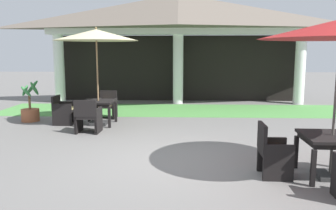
{
  "coord_description": "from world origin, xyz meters",
  "views": [
    {
      "loc": [
        0.12,
        -6.5,
        2.12
      ],
      "look_at": [
        -0.19,
        1.75,
        0.84
      ],
      "focal_mm": 36.96,
      "sensor_mm": 36.0,
      "label": 1
    }
  ],
  "objects_px": {
    "patio_table_near_foreground": "(332,141)",
    "patio_chair_near_foreground_west": "(273,153)",
    "potted_palm_left_edge": "(30,111)",
    "patio_chair_mid_left_west": "(64,111)",
    "patio_chair_mid_left_south": "(88,117)",
    "patio_table_mid_left": "(98,104)",
    "patio_chair_mid_left_north": "(107,106)",
    "patio_umbrella_mid_left": "(96,36)"
  },
  "relations": [
    {
      "from": "patio_chair_near_foreground_west",
      "to": "patio_table_mid_left",
      "type": "distance_m",
      "value": 5.72
    },
    {
      "from": "patio_table_mid_left",
      "to": "potted_palm_left_edge",
      "type": "height_order",
      "value": "potted_palm_left_edge"
    },
    {
      "from": "patio_chair_near_foreground_west",
      "to": "patio_table_mid_left",
      "type": "height_order",
      "value": "patio_chair_near_foreground_west"
    },
    {
      "from": "patio_chair_mid_left_north",
      "to": "patio_umbrella_mid_left",
      "type": "bearing_deg",
      "value": 90.0
    },
    {
      "from": "patio_chair_mid_left_west",
      "to": "patio_chair_mid_left_north",
      "type": "xyz_separation_m",
      "value": [
        1.07,
        1.01,
        -0.01
      ]
    },
    {
      "from": "patio_table_mid_left",
      "to": "patio_umbrella_mid_left",
      "type": "distance_m",
      "value": 1.94
    },
    {
      "from": "patio_table_near_foreground",
      "to": "patio_chair_mid_left_west",
      "type": "distance_m",
      "value": 7.3
    },
    {
      "from": "patio_table_mid_left",
      "to": "patio_chair_mid_left_west",
      "type": "bearing_deg",
      "value": 178.2
    },
    {
      "from": "patio_table_mid_left",
      "to": "patio_chair_mid_left_north",
      "type": "bearing_deg",
      "value": 88.2
    },
    {
      "from": "patio_table_near_foreground",
      "to": "patio_chair_mid_left_south",
      "type": "height_order",
      "value": "patio_chair_mid_left_south"
    },
    {
      "from": "patio_chair_near_foreground_west",
      "to": "potted_palm_left_edge",
      "type": "xyz_separation_m",
      "value": [
        -6.21,
        4.53,
        -0.09
      ]
    },
    {
      "from": "patio_chair_mid_left_west",
      "to": "patio_chair_mid_left_south",
      "type": "xyz_separation_m",
      "value": [
        1.0,
        -1.07,
        0.02
      ]
    },
    {
      "from": "patio_chair_mid_left_south",
      "to": "patio_table_mid_left",
      "type": "bearing_deg",
      "value": 90.0
    },
    {
      "from": "potted_palm_left_edge",
      "to": "patio_chair_mid_left_west",
      "type": "bearing_deg",
      "value": -18.23
    },
    {
      "from": "patio_chair_near_foreground_west",
      "to": "patio_chair_mid_left_south",
      "type": "height_order",
      "value": "patio_chair_near_foreground_west"
    },
    {
      "from": "patio_umbrella_mid_left",
      "to": "patio_chair_mid_left_west",
      "type": "distance_m",
      "value": 2.39
    },
    {
      "from": "patio_table_near_foreground",
      "to": "patio_chair_mid_left_west",
      "type": "height_order",
      "value": "patio_chair_mid_left_west"
    },
    {
      "from": "patio_table_mid_left",
      "to": "patio_chair_mid_left_south",
      "type": "bearing_deg",
      "value": -91.8
    },
    {
      "from": "patio_chair_near_foreground_west",
      "to": "potted_palm_left_edge",
      "type": "distance_m",
      "value": 7.68
    },
    {
      "from": "patio_table_near_foreground",
      "to": "patio_chair_near_foreground_west",
      "type": "distance_m",
      "value": 1.0
    },
    {
      "from": "patio_chair_mid_left_south",
      "to": "patio_umbrella_mid_left",
      "type": "bearing_deg",
      "value": 90.0
    },
    {
      "from": "patio_chair_mid_left_north",
      "to": "potted_palm_left_edge",
      "type": "height_order",
      "value": "potted_palm_left_edge"
    },
    {
      "from": "patio_table_near_foreground",
      "to": "patio_chair_mid_left_north",
      "type": "bearing_deg",
      "value": 133.64
    },
    {
      "from": "patio_table_near_foreground",
      "to": "patio_chair_near_foreground_west",
      "type": "height_order",
      "value": "patio_chair_near_foreground_west"
    },
    {
      "from": "patio_umbrella_mid_left",
      "to": "patio_chair_mid_left_west",
      "type": "relative_size",
      "value": 3.33
    },
    {
      "from": "potted_palm_left_edge",
      "to": "patio_chair_near_foreground_west",
      "type": "bearing_deg",
      "value": -36.1
    },
    {
      "from": "patio_chair_near_foreground_west",
      "to": "patio_chair_mid_left_south",
      "type": "relative_size",
      "value": 1.02
    },
    {
      "from": "patio_table_near_foreground",
      "to": "patio_chair_mid_left_south",
      "type": "relative_size",
      "value": 1.1
    },
    {
      "from": "patio_table_near_foreground",
      "to": "potted_palm_left_edge",
      "type": "relative_size",
      "value": 0.78
    },
    {
      "from": "patio_table_mid_left",
      "to": "patio_chair_near_foreground_west",
      "type": "bearing_deg",
      "value": -45.84
    },
    {
      "from": "patio_table_near_foreground",
      "to": "patio_table_mid_left",
      "type": "xyz_separation_m",
      "value": [
        -4.96,
        4.13,
        -0.02
      ]
    },
    {
      "from": "patio_umbrella_mid_left",
      "to": "potted_palm_left_edge",
      "type": "xyz_separation_m",
      "value": [
        -2.22,
        0.42,
        -2.24
      ]
    },
    {
      "from": "patio_table_mid_left",
      "to": "potted_palm_left_edge",
      "type": "bearing_deg",
      "value": 169.23
    },
    {
      "from": "patio_table_near_foreground",
      "to": "patio_chair_mid_left_south",
      "type": "bearing_deg",
      "value": 148.28
    },
    {
      "from": "patio_table_near_foreground",
      "to": "patio_umbrella_mid_left",
      "type": "distance_m",
      "value": 6.73
    },
    {
      "from": "patio_chair_near_foreground_west",
      "to": "patio_chair_mid_left_north",
      "type": "relative_size",
      "value": 1.06
    },
    {
      "from": "patio_chair_mid_left_north",
      "to": "potted_palm_left_edge",
      "type": "distance_m",
      "value": 2.34
    },
    {
      "from": "patio_table_near_foreground",
      "to": "potted_palm_left_edge",
      "type": "bearing_deg",
      "value": 147.65
    },
    {
      "from": "patio_umbrella_mid_left",
      "to": "patio_table_near_foreground",
      "type": "bearing_deg",
      "value": -39.76
    },
    {
      "from": "patio_chair_mid_left_west",
      "to": "patio_chair_mid_left_north",
      "type": "bearing_deg",
      "value": 135.09
    },
    {
      "from": "patio_chair_mid_left_west",
      "to": "patio_chair_mid_left_north",
      "type": "height_order",
      "value": "patio_chair_mid_left_north"
    },
    {
      "from": "patio_umbrella_mid_left",
      "to": "patio_chair_mid_left_west",
      "type": "bearing_deg",
      "value": 178.2
    }
  ]
}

